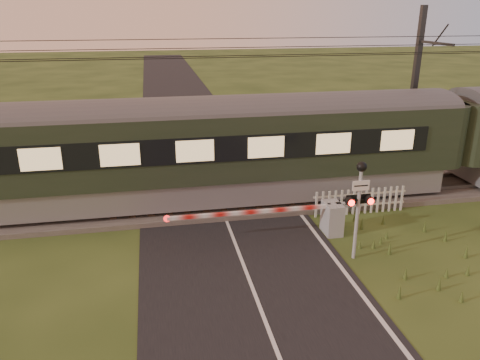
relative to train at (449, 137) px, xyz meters
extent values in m
plane|color=#283B16|center=(-9.44, -6.50, -2.18)|extent=(160.00, 160.00, 0.00)
cube|color=black|center=(-9.44, -6.50, -2.17)|extent=(6.00, 140.00, 0.02)
cube|color=#47423D|center=(-9.44, 0.00, -2.12)|extent=(140.00, 3.40, 0.24)
cube|color=slate|center=(-9.44, -0.72, -1.92)|extent=(140.00, 0.08, 0.14)
cube|color=slate|center=(-9.44, 0.72, -1.92)|extent=(140.00, 0.08, 0.14)
cube|color=#2D2116|center=(-9.44, 0.00, -1.99)|extent=(0.24, 2.20, 0.06)
cylinder|color=black|center=(-9.44, -0.30, 3.32)|extent=(120.00, 0.02, 0.02)
cylinder|color=black|center=(-9.44, 0.30, 3.32)|extent=(120.00, 0.02, 0.02)
cylinder|color=black|center=(-9.44, 0.00, 3.92)|extent=(120.00, 0.02, 0.02)
cylinder|color=black|center=(-9.44, 0.00, 3.62)|extent=(120.00, 0.02, 0.02)
cube|color=gray|center=(-10.44, 0.00, -1.38)|extent=(19.09, 2.53, 0.95)
cube|color=#212D1E|center=(-10.44, 0.00, 0.28)|extent=(19.88, 2.75, 2.37)
cylinder|color=#4C4C4F|center=(-10.44, 0.00, 1.46)|extent=(19.88, 0.96, 0.96)
cube|color=#FFD893|center=(-10.44, -1.41, 0.40)|extent=(17.10, 0.04, 0.74)
cube|color=gray|center=(-6.13, -3.19, -1.65)|extent=(0.53, 0.82, 1.07)
cylinder|color=gray|center=(-6.28, -3.19, -1.65)|extent=(0.12, 0.12, 1.07)
cube|color=gray|center=(-5.60, -3.19, -1.19)|extent=(0.87, 0.16, 0.16)
cube|color=red|center=(-8.91, -3.19, -1.19)|extent=(5.26, 0.11, 0.11)
cylinder|color=red|center=(-11.54, -3.19, -1.19)|extent=(0.21, 0.04, 0.21)
cylinder|color=gray|center=(-6.10, -4.91, -0.80)|extent=(0.10, 0.10, 2.76)
cube|color=white|center=(-6.10, -4.97, 0.17)|extent=(0.51, 0.03, 0.29)
sphere|color=black|center=(-6.10, -4.91, 0.71)|extent=(0.29, 0.29, 0.29)
cube|color=black|center=(-6.10, -4.91, -0.29)|extent=(0.69, 0.06, 0.06)
cylinder|color=#FF140C|center=(-6.39, -5.09, -0.29)|extent=(0.18, 0.02, 0.18)
cylinder|color=#FF140C|center=(-5.80, -5.09, -0.29)|extent=(0.18, 0.02, 0.18)
cube|color=black|center=(-6.10, -4.86, -0.29)|extent=(0.74, 0.02, 0.29)
cube|color=silver|center=(-4.56, -1.87, -1.86)|extent=(3.55, 0.04, 0.06)
cube|color=silver|center=(-4.56, -1.87, -1.43)|extent=(3.55, 0.04, 0.06)
cube|color=#2D2D30|center=(-0.44, 2.30, 1.43)|extent=(0.23, 0.23, 7.22)
cube|color=#2D2D30|center=(-0.44, 1.15, 3.59)|extent=(0.10, 2.40, 0.10)
camera|label=1|loc=(-11.79, -16.47, 4.85)|focal=35.00mm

